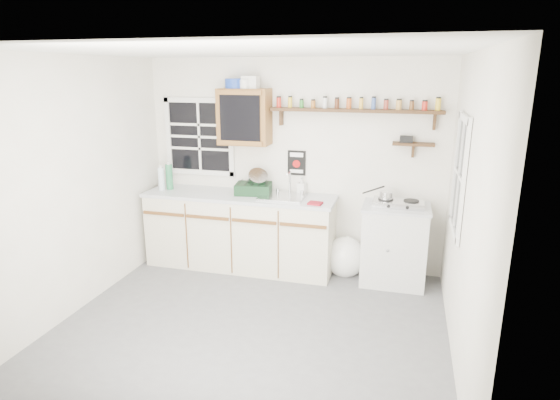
# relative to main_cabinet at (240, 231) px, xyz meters

# --- Properties ---
(room) EXTENTS (3.64, 3.24, 2.54)m
(room) POSITION_rel_main_cabinet_xyz_m (0.58, -1.30, 0.79)
(room) COLOR #535356
(room) RESTS_ON ground
(main_cabinet) EXTENTS (2.31, 0.63, 0.92)m
(main_cabinet) POSITION_rel_main_cabinet_xyz_m (0.00, 0.00, 0.00)
(main_cabinet) COLOR beige
(main_cabinet) RESTS_ON floor
(right_cabinet) EXTENTS (0.73, 0.57, 0.91)m
(right_cabinet) POSITION_rel_main_cabinet_xyz_m (1.83, 0.03, -0.01)
(right_cabinet) COLOR beige
(right_cabinet) RESTS_ON floor
(sink) EXTENTS (0.52, 0.44, 0.29)m
(sink) POSITION_rel_main_cabinet_xyz_m (0.54, 0.01, 0.47)
(sink) COLOR silver
(sink) RESTS_ON main_cabinet
(upper_cabinet) EXTENTS (0.60, 0.32, 0.65)m
(upper_cabinet) POSITION_rel_main_cabinet_xyz_m (0.03, 0.14, 1.36)
(upper_cabinet) COLOR brown
(upper_cabinet) RESTS_ON wall_back
(upper_cabinet_clutter) EXTENTS (0.40, 0.24, 0.14)m
(upper_cabinet_clutter) POSITION_rel_main_cabinet_xyz_m (0.01, 0.14, 1.75)
(upper_cabinet_clutter) COLOR #173596
(upper_cabinet_clutter) RESTS_ON upper_cabinet
(spice_shelf) EXTENTS (1.91, 0.18, 0.35)m
(spice_shelf) POSITION_rel_main_cabinet_xyz_m (1.32, 0.21, 1.47)
(spice_shelf) COLOR #321C0D
(spice_shelf) RESTS_ON wall_back
(secondary_shelf) EXTENTS (0.45, 0.16, 0.24)m
(secondary_shelf) POSITION_rel_main_cabinet_xyz_m (1.94, 0.22, 1.12)
(secondary_shelf) COLOR #321C0D
(secondary_shelf) RESTS_ON wall_back
(warning_sign) EXTENTS (0.22, 0.02, 0.30)m
(warning_sign) POSITION_rel_main_cabinet_xyz_m (0.63, 0.29, 0.82)
(warning_sign) COLOR black
(warning_sign) RESTS_ON wall_back
(window_back) EXTENTS (0.93, 0.03, 0.98)m
(window_back) POSITION_rel_main_cabinet_xyz_m (-0.62, 0.29, 1.09)
(window_back) COLOR black
(window_back) RESTS_ON wall_back
(window_right) EXTENTS (0.03, 0.78, 1.08)m
(window_right) POSITION_rel_main_cabinet_xyz_m (2.37, -0.75, 0.99)
(window_right) COLOR black
(window_right) RESTS_ON wall_back
(water_bottles) EXTENTS (0.16, 0.15, 0.34)m
(water_bottles) POSITION_rel_main_cabinet_xyz_m (-0.95, -0.01, 0.61)
(water_bottles) COLOR silver
(water_bottles) RESTS_ON main_cabinet
(dish_rack) EXTENTS (0.46, 0.38, 0.31)m
(dish_rack) POSITION_rel_main_cabinet_xyz_m (0.17, 0.08, 0.56)
(dish_rack) COLOR black
(dish_rack) RESTS_ON main_cabinet
(soap_bottle) EXTENTS (0.10, 0.11, 0.20)m
(soap_bottle) POSITION_rel_main_cabinet_xyz_m (0.72, 0.22, 0.56)
(soap_bottle) COLOR white
(soap_bottle) RESTS_ON main_cabinet
(rag) EXTENTS (0.17, 0.15, 0.02)m
(rag) POSITION_rel_main_cabinet_xyz_m (0.96, -0.18, 0.47)
(rag) COLOR maroon
(rag) RESTS_ON main_cabinet
(hotplate) EXTENTS (0.55, 0.29, 0.08)m
(hotplate) POSITION_rel_main_cabinet_xyz_m (1.85, 0.01, 0.49)
(hotplate) COLOR silver
(hotplate) RESTS_ON right_cabinet
(saucepan) EXTENTS (0.34, 0.23, 0.15)m
(saucepan) POSITION_rel_main_cabinet_xyz_m (1.71, 0.01, 0.56)
(saucepan) COLOR silver
(saucepan) RESTS_ON hotplate
(trash_bag) EXTENTS (0.45, 0.40, 0.51)m
(trash_bag) POSITION_rel_main_cabinet_xyz_m (1.28, 0.10, -0.24)
(trash_bag) COLOR white
(trash_bag) RESTS_ON floor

